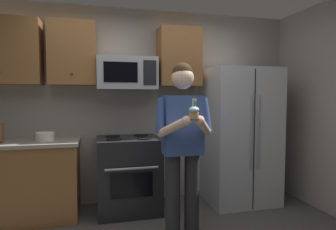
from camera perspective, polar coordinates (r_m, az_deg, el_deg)
name	(u,v)px	position (r m, az deg, el deg)	size (l,w,h in m)	color
wall_back	(136,106)	(3.94, -6.44, 1.80)	(4.40, 0.10, 2.60)	gray
oven_range	(129,174)	(3.66, -7.89, -11.65)	(0.76, 0.70, 0.93)	black
microwave	(127,74)	(3.66, -8.27, 8.22)	(0.74, 0.41, 0.40)	#9EA0A5
refrigerator	(240,136)	(3.98, 14.17, -4.05)	(0.90, 0.75, 1.80)	#B7BABF
cabinet_row_upper	(79,54)	(3.73, -17.39, 11.56)	(2.78, 0.36, 0.76)	brown
counter_left	(15,181)	(3.78, -28.35, -11.57)	(1.44, 0.66, 0.92)	brown
bowl_large_white	(45,136)	(3.60, -23.43, -3.90)	(0.21, 0.21, 0.10)	white
person	(183,141)	(2.82, 2.99, -5.14)	(0.60, 0.48, 1.76)	#262628
cupcake	(194,112)	(2.48, 5.24, 0.56)	(0.09, 0.09, 0.17)	#A87F56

